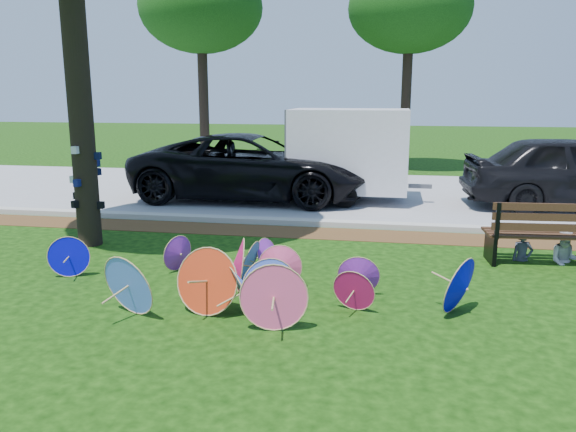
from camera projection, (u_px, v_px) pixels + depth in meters
name	position (u px, v px, depth m)	size (l,w,h in m)	color
ground	(224.00, 314.00, 7.32)	(90.00, 90.00, 0.00)	black
mulch_strip	(285.00, 232.00, 11.64)	(90.00, 1.00, 0.01)	#472D16
curb	(291.00, 222.00, 12.31)	(90.00, 0.30, 0.12)	#B7B5AD
street	(315.00, 192.00, 16.31)	(90.00, 8.00, 0.01)	gray
parasol_pile	(250.00, 276.00, 7.64)	(6.53, 2.71, 0.90)	purple
black_van	(252.00, 167.00, 15.08)	(2.92, 6.33, 1.76)	black
dark_pickup	(576.00, 172.00, 13.90)	(2.17, 5.38, 1.83)	black
cargo_trailer	(349.00, 150.00, 14.75)	(3.03, 1.92, 2.72)	silver
park_bench	(547.00, 232.00, 9.45)	(2.06, 0.78, 1.07)	black
person_left	(524.00, 232.00, 9.56)	(0.37, 0.24, 1.02)	#3C4051
person_right	(568.00, 230.00, 9.43)	(0.55, 0.43, 1.13)	silver
bg_trees	(447.00, 3.00, 18.70)	(22.52, 6.21, 7.40)	black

